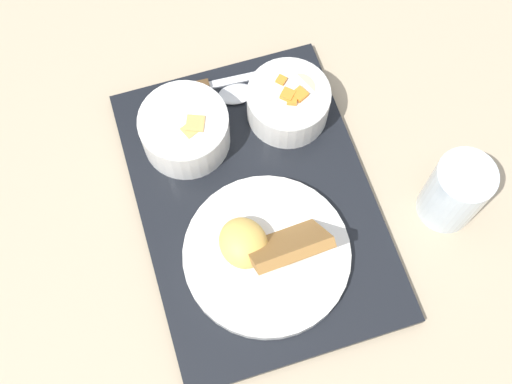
{
  "coord_description": "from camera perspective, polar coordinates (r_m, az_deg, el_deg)",
  "views": [
    {
      "loc": [
        0.3,
        -0.11,
        0.82
      ],
      "look_at": [
        0.0,
        0.0,
        0.04
      ],
      "focal_mm": 45.0,
      "sensor_mm": 36.0,
      "label": 1
    }
  ],
  "objects": [
    {
      "name": "bowl_soup",
      "position": [
        0.88,
        -6.35,
        5.61
      ],
      "size": [
        0.12,
        0.12,
        0.06
      ],
      "color": "white",
      "rests_on": "serving_tray"
    },
    {
      "name": "plate_main",
      "position": [
        0.83,
        0.84,
        -5.3
      ],
      "size": [
        0.22,
        0.22,
        0.09
      ],
      "color": "white",
      "rests_on": "serving_tray"
    },
    {
      "name": "knife",
      "position": [
        0.95,
        -5.24,
        9.29
      ],
      "size": [
        0.03,
        0.18,
        0.01
      ],
      "rotation": [
        0.0,
        0.0,
        1.46
      ],
      "color": "silver",
      "rests_on": "serving_tray"
    },
    {
      "name": "ground_plane",
      "position": [
        0.88,
        -0.0,
        -1.05
      ],
      "size": [
        4.0,
        4.0,
        0.0
      ],
      "primitive_type": "plane",
      "color": "tan"
    },
    {
      "name": "spoon",
      "position": [
        0.94,
        -3.2,
        8.42
      ],
      "size": [
        0.04,
        0.16,
        0.01
      ],
      "rotation": [
        0.0,
        0.0,
        1.43
      ],
      "color": "silver",
      "rests_on": "serving_tray"
    },
    {
      "name": "bowl_salad",
      "position": [
        0.9,
        2.89,
        8.02
      ],
      "size": [
        0.12,
        0.12,
        0.06
      ],
      "color": "white",
      "rests_on": "serving_tray"
    },
    {
      "name": "serving_tray",
      "position": [
        0.87,
        -0.0,
        -0.91
      ],
      "size": [
        0.46,
        0.34,
        0.01
      ],
      "color": "black",
      "rests_on": "ground_plane"
    },
    {
      "name": "glass_water",
      "position": [
        0.87,
        17.18,
        -0.15
      ],
      "size": [
        0.08,
        0.08,
        0.11
      ],
      "color": "silver",
      "rests_on": "ground_plane"
    }
  ]
}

